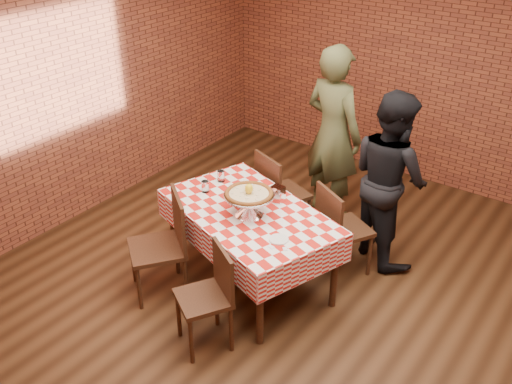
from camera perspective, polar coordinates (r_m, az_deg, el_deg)
ground at (r=5.11m, az=3.31°, el=-11.67°), size 6.00×6.00×0.00m
back_wall at (r=6.86m, az=17.81°, el=11.96°), size 5.50×0.00×5.50m
table at (r=5.21m, az=-0.67°, el=-5.41°), size 1.78×1.38×0.75m
tablecloth at (r=5.08m, az=-0.68°, el=-3.10°), size 1.82×1.43×0.27m
pizza_stand at (r=4.90m, az=-0.69°, el=-1.25°), size 0.60×0.60×0.19m
pizza at (r=4.84m, az=-0.70°, el=-0.20°), size 0.56×0.56×0.03m
lemon at (r=4.82m, az=-0.70°, el=0.32°), size 0.09×0.09×0.09m
water_glass_left at (r=5.28m, az=-5.00°, el=0.54°), size 0.09×0.09×0.11m
water_glass_right at (r=5.45m, az=-3.45°, el=1.56°), size 0.09×0.09×0.11m
side_plate at (r=4.62m, az=2.25°, el=-4.66°), size 0.20×0.20×0.01m
sweetener_packet_a at (r=4.54m, az=1.51°, el=-5.41°), size 0.06×0.04×0.00m
sweetener_packet_b at (r=4.52m, az=2.87°, el=-5.59°), size 0.06×0.06×0.00m
condiment_caddy at (r=5.09m, az=2.15°, el=-0.22°), size 0.11×0.09×0.15m
chair_near_left at (r=5.12m, az=-9.72°, el=-5.30°), size 0.65×0.65×0.94m
chair_near_right at (r=4.56m, az=-5.19°, el=-10.56°), size 0.53×0.53×0.86m
chair_far_left at (r=5.87m, az=2.71°, el=-0.14°), size 0.56×0.56×0.91m
chair_far_right at (r=5.38m, az=8.68°, el=-3.65°), size 0.56×0.56×0.89m
diner_olive at (r=6.05m, az=7.56°, el=5.63°), size 0.75×0.57×1.87m
diner_black at (r=5.49m, az=12.95°, el=1.37°), size 1.03×0.96×1.68m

